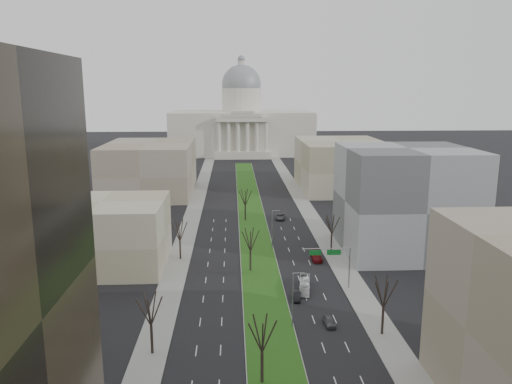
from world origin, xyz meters
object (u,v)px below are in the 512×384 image
object	(u,v)px
car_grey_near	(329,321)
box_van	(305,285)
car_red	(316,257)
car_grey_far	(280,217)
car_black	(296,296)

from	to	relation	value
car_grey_near	box_van	world-z (taller)	box_van
car_red	car_grey_far	size ratio (longest dim) A/B	1.00
car_black	car_red	xyz separation A→B (m)	(7.03, 20.46, 0.11)
car_black	car_grey_far	size ratio (longest dim) A/B	0.76
car_grey_near	car_black	xyz separation A→B (m)	(-3.96, 10.10, 0.01)
car_grey_far	box_van	world-z (taller)	box_van
car_red	box_van	distance (m)	17.20
car_red	box_van	xyz separation A→B (m)	(-4.98, -16.46, 0.29)
car_grey_near	car_red	size ratio (longest dim) A/B	0.73
car_red	box_van	world-z (taller)	box_van
car_grey_near	car_grey_far	world-z (taller)	car_grey_far
car_black	box_van	xyz separation A→B (m)	(2.05, 4.00, 0.40)
car_red	car_grey_far	distance (m)	35.55
car_grey_far	box_van	distance (m)	51.71
car_grey_near	box_van	xyz separation A→B (m)	(-1.91, 14.10, 0.41)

